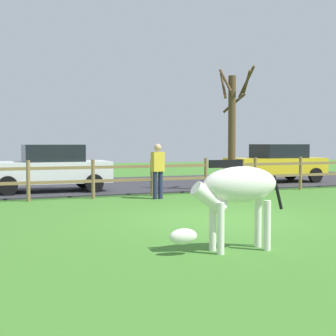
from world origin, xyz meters
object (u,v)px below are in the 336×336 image
(visitor_near_fence, at_px, (158,168))
(bare_tree, at_px, (233,127))
(parked_car_white, at_px, (49,168))
(zebra, at_px, (235,191))
(parked_car_yellow, at_px, (276,163))

(visitor_near_fence, bearing_deg, bare_tree, 19.06)
(visitor_near_fence, bearing_deg, parked_car_white, 131.04)
(parked_car_white, bearing_deg, bare_tree, -18.75)
(parked_car_white, relative_size, visitor_near_fence, 2.46)
(zebra, bearing_deg, parked_car_yellow, 52.69)
(bare_tree, height_order, parked_car_yellow, bare_tree)
(parked_car_yellow, distance_m, visitor_near_fence, 7.52)
(parked_car_white, bearing_deg, zebra, -83.70)
(visitor_near_fence, bearing_deg, zebra, -102.07)
(bare_tree, height_order, zebra, bare_tree)
(zebra, xyz_separation_m, parked_car_yellow, (8.17, 10.73, -0.08))
(bare_tree, relative_size, visitor_near_fence, 2.59)
(parked_car_white, bearing_deg, parked_car_yellow, 2.89)
(bare_tree, height_order, parked_car_white, bare_tree)
(visitor_near_fence, bearing_deg, parked_car_yellow, 28.06)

